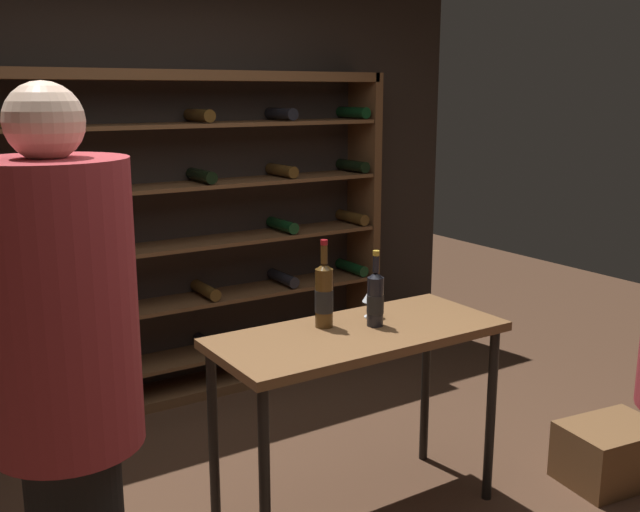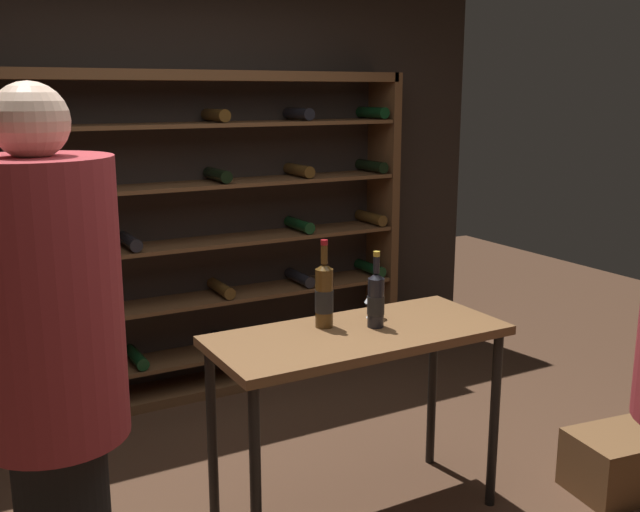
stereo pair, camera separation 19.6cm
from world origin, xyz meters
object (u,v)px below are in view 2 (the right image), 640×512
(wine_crate, at_px, (621,462))
(wine_glass_stemmed_left, at_px, (374,296))
(person_bystander_dark_jacket, at_px, (51,365))
(tasting_table, at_px, (358,353))
(wine_rack, at_px, (175,241))
(wine_bottle_amber_reserve, at_px, (324,295))
(wine_bottle_gold_foil, at_px, (376,300))

(wine_crate, relative_size, wine_glass_stemmed_left, 3.23)
(person_bystander_dark_jacket, distance_m, wine_crate, 2.67)
(tasting_table, bearing_deg, person_bystander_dark_jacket, -169.00)
(person_bystander_dark_jacket, bearing_deg, wine_crate, -59.55)
(tasting_table, height_order, person_bystander_dark_jacket, person_bystander_dark_jacket)
(wine_rack, height_order, person_bystander_dark_jacket, wine_rack)
(tasting_table, distance_m, wine_crate, 1.44)
(wine_rack, bearing_deg, wine_bottle_amber_reserve, -84.24)
(wine_rack, relative_size, person_bystander_dark_jacket, 1.60)
(person_bystander_dark_jacket, relative_size, wine_bottle_gold_foil, 5.68)
(wine_crate, bearing_deg, wine_rack, 124.89)
(wine_rack, height_order, wine_bottle_amber_reserve, wine_rack)
(wine_glass_stemmed_left, bearing_deg, wine_bottle_amber_reserve, 178.91)
(wine_crate, distance_m, wine_glass_stemmed_left, 1.47)
(wine_glass_stemmed_left, bearing_deg, wine_bottle_gold_foil, -119.48)
(tasting_table, bearing_deg, wine_glass_stemmed_left, 36.84)
(wine_crate, relative_size, wine_bottle_gold_foil, 1.43)
(tasting_table, xyz_separation_m, person_bystander_dark_jacket, (-1.28, -0.25, 0.27))
(wine_bottle_amber_reserve, relative_size, wine_bottle_gold_foil, 1.15)
(wine_crate, bearing_deg, wine_bottle_gold_foil, 158.27)
(person_bystander_dark_jacket, bearing_deg, tasting_table, -44.30)
(tasting_table, bearing_deg, wine_crate, -19.62)
(wine_bottle_gold_foil, xyz_separation_m, wine_glass_stemmed_left, (0.06, 0.10, -0.02))
(wine_bottle_amber_reserve, bearing_deg, wine_glass_stemmed_left, -1.09)
(wine_rack, height_order, wine_bottle_gold_foil, wine_rack)
(wine_bottle_amber_reserve, bearing_deg, person_bystander_dark_jacket, -162.62)
(wine_crate, height_order, wine_bottle_amber_reserve, wine_bottle_amber_reserve)
(wine_rack, xyz_separation_m, person_bystander_dark_jacket, (-1.03, -1.94, 0.06))
(wine_rack, distance_m, wine_bottle_gold_foil, 1.71)
(tasting_table, relative_size, wine_bottle_gold_foil, 3.82)
(person_bystander_dark_jacket, xyz_separation_m, wine_glass_stemmed_left, (1.44, 0.37, -0.07))
(tasting_table, bearing_deg, wine_bottle_gold_foil, 7.60)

